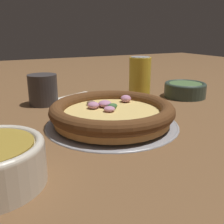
% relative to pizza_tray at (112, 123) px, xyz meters
% --- Properties ---
extents(ground_plane, '(3.00, 3.00, 0.00)m').
position_rel_pizza_tray_xyz_m(ground_plane, '(0.00, 0.00, -0.00)').
color(ground_plane, brown).
extents(pizza_tray, '(0.29, 0.29, 0.01)m').
position_rel_pizza_tray_xyz_m(pizza_tray, '(0.00, 0.00, 0.00)').
color(pizza_tray, '#9E9EA3').
rests_on(pizza_tray, ground_plane).
extents(pizza, '(0.27, 0.27, 0.04)m').
position_rel_pizza_tray_xyz_m(pizza, '(-0.00, 0.00, 0.03)').
color(pizza, '#BC7F42').
rests_on(pizza, pizza_tray).
extents(bowl_far, '(0.13, 0.13, 0.05)m').
position_rel_pizza_tray_xyz_m(bowl_far, '(-0.13, 0.32, 0.02)').
color(bowl_far, '#334238').
rests_on(bowl_far, ground_plane).
extents(drinking_cup, '(0.08, 0.08, 0.08)m').
position_rel_pizza_tray_xyz_m(drinking_cup, '(-0.24, -0.10, 0.04)').
color(drinking_cup, '#383333').
rests_on(drinking_cup, ground_plane).
extents(napkin, '(0.16, 0.17, 0.01)m').
position_rel_pizza_tray_xyz_m(napkin, '(-0.24, 0.03, 0.00)').
color(napkin, beige).
rests_on(napkin, ground_plane).
extents(fork, '(0.04, 0.18, 0.00)m').
position_rel_pizza_tray_xyz_m(fork, '(-0.27, 0.03, -0.00)').
color(fork, '#B7B7BC').
rests_on(fork, ground_plane).
extents(beverage_can, '(0.07, 0.07, 0.12)m').
position_rel_pizza_tray_xyz_m(beverage_can, '(-0.19, 0.19, 0.06)').
color(beverage_can, gold).
rests_on(beverage_can, ground_plane).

